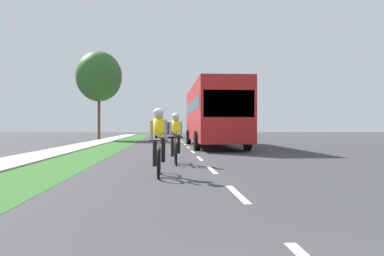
# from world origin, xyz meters

# --- Properties ---
(ground_plane) EXTENTS (120.00, 120.00, 0.00)m
(ground_plane) POSITION_xyz_m (0.00, 20.00, 0.00)
(ground_plane) COLOR #38383A
(grass_verge) EXTENTS (1.99, 70.00, 0.01)m
(grass_verge) POSITION_xyz_m (-4.40, 20.00, 0.00)
(grass_verge) COLOR #2D6026
(grass_verge) RESTS_ON ground_plane
(sidewalk_concrete) EXTENTS (1.72, 70.00, 0.10)m
(sidewalk_concrete) POSITION_xyz_m (-6.25, 20.00, 0.00)
(sidewalk_concrete) COLOR #B2ADA3
(sidewalk_concrete) RESTS_ON ground_plane
(lane_markings_center) EXTENTS (0.12, 54.07, 0.01)m
(lane_markings_center) POSITION_xyz_m (0.00, 24.00, 0.00)
(lane_markings_center) COLOR white
(lane_markings_center) RESTS_ON ground_plane
(cyclist_lead) EXTENTS (0.42, 1.72, 1.58)m
(cyclist_lead) POSITION_xyz_m (-1.39, 7.79, 0.81)
(cyclist_lead) COLOR black
(cyclist_lead) RESTS_ON ground_plane
(cyclist_trailing) EXTENTS (0.42, 1.72, 1.58)m
(cyclist_trailing) POSITION_xyz_m (-0.93, 10.76, 0.81)
(cyclist_trailing) COLOR black
(cyclist_trailing) RESTS_ON ground_plane
(bus_red) EXTENTS (2.78, 11.60, 3.48)m
(bus_red) POSITION_xyz_m (1.53, 21.33, 1.98)
(bus_red) COLOR red
(bus_red) RESTS_ON ground_plane
(pickup_blue) EXTENTS (2.22, 5.10, 1.64)m
(pickup_blue) POSITION_xyz_m (-1.23, 39.98, 0.83)
(pickup_blue) COLOR #23389E
(pickup_blue) RESTS_ON ground_plane
(street_tree_far) EXTENTS (4.00, 4.00, 7.80)m
(street_tree_far) POSITION_xyz_m (-7.12, 33.36, 5.59)
(street_tree_far) COLOR brown
(street_tree_far) RESTS_ON ground_plane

